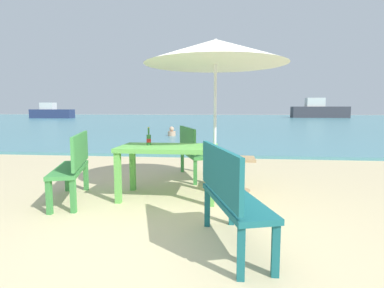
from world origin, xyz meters
TOP-DOWN VIEW (x-y plane):
  - ground_plane at (0.00, 0.00)m, footprint 120.00×120.00m
  - sea_water at (0.00, 30.00)m, footprint 120.00×50.00m
  - picnic_table_green at (-0.34, 1.36)m, footprint 1.40×0.80m
  - beer_bottle_amber at (-0.64, 1.42)m, footprint 0.07×0.07m
  - patio_umbrella at (0.33, 1.64)m, footprint 2.10×2.10m
  - side_table_wood at (0.72, 1.78)m, footprint 0.44×0.44m
  - bench_teal_center at (0.52, -0.20)m, footprint 0.69×1.25m
  - bench_green_left at (-1.63, 1.07)m, footprint 0.70×1.25m
  - bench_green_right at (-0.14, 2.68)m, footprint 0.74×1.25m
  - swimmer_person at (-1.88, 10.45)m, footprint 0.34×0.34m
  - boat_ferry at (-20.83, 32.99)m, footprint 5.21×1.42m
  - boat_sailboat at (12.42, 38.21)m, footprint 6.94×1.89m

SIDE VIEW (x-z plane):
  - ground_plane at x=0.00m, z-range 0.00..0.00m
  - sea_water at x=0.00m, z-range 0.00..0.08m
  - swimmer_person at x=-1.88m, z-range 0.03..0.44m
  - side_table_wood at x=0.72m, z-range 0.08..0.62m
  - bench_teal_center at x=0.52m, z-range 0.07..1.02m
  - bench_green_left at x=-1.63m, z-range 0.07..1.02m
  - bench_green_right at x=-0.14m, z-range 0.07..1.02m
  - picnic_table_green at x=-0.34m, z-range 0.27..1.03m
  - boat_ferry at x=-20.83m, z-range -0.19..1.71m
  - beer_bottle_amber at x=-0.64m, z-range 0.72..0.99m
  - boat_sailboat at x=12.42m, z-range -0.27..2.25m
  - patio_umbrella at x=0.33m, z-range 0.97..3.27m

